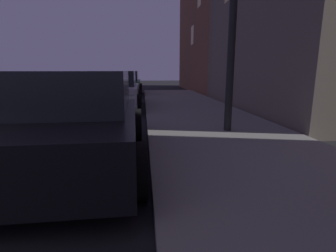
# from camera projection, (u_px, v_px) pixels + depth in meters

# --- Properties ---
(car_black) EXTENTS (2.21, 4.25, 1.43)m
(car_black) POSITION_uv_depth(u_px,v_px,m) (74.00, 118.00, 3.95)
(car_black) COLOR black
(car_black) RESTS_ON ground
(car_silver) EXTENTS (1.98, 4.11, 1.43)m
(car_silver) POSITION_uv_depth(u_px,v_px,m) (115.00, 91.00, 9.80)
(car_silver) COLOR #B7B7BF
(car_silver) RESTS_ON ground
(car_green) EXTENTS (2.00, 4.06, 1.43)m
(car_green) POSITION_uv_depth(u_px,v_px,m) (125.00, 83.00, 15.23)
(car_green) COLOR #19592D
(car_green) RESTS_ON ground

